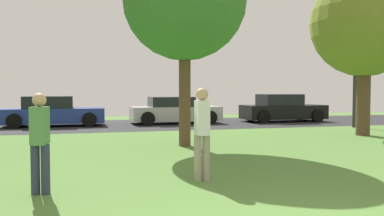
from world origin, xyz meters
The scene contains 8 objects.
road_strip centered at (0.00, 16.00, 0.00)m, with size 44.00×6.40×0.01m, color #28282B.
maple_tree_far centered at (7.35, 9.47, 3.99)m, with size 3.80×3.80×5.92m.
person_bystander centered at (-3.10, 3.68, 0.88)m, with size 0.30×0.36×1.61m.
person_walking centered at (-0.36, 3.94, 0.93)m, with size 0.30×0.33×1.69m.
parked_car_blue centered at (-3.70, 16.24, 0.62)m, with size 4.38×1.97×1.35m.
parked_car_silver centered at (1.91, 16.25, 0.60)m, with size 4.26×2.03×1.29m.
parked_car_black centered at (7.51, 15.94, 0.64)m, with size 4.22×1.93×1.40m.
street_lamp_post centered at (9.01, 12.20, 2.25)m, with size 0.14×0.14×4.50m, color #2D2D33.
Camera 1 is at (-2.48, -3.18, 1.67)m, focal length 38.48 mm.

